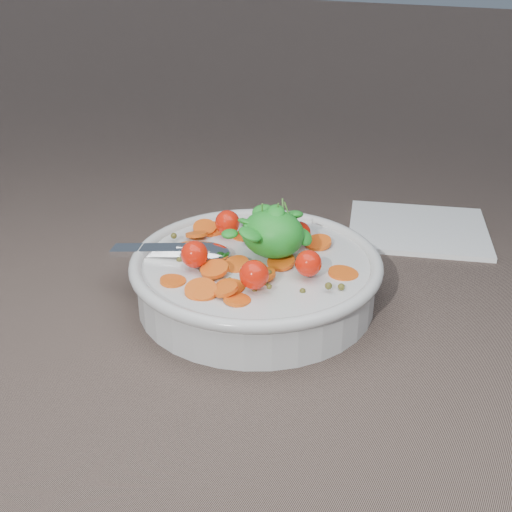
% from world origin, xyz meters
% --- Properties ---
extents(ground, '(6.00, 6.00, 0.00)m').
position_xyz_m(ground, '(0.00, 0.00, 0.00)').
color(ground, '#6C584D').
rests_on(ground, ground).
extents(bowl, '(0.26, 0.24, 0.10)m').
position_xyz_m(bowl, '(-0.01, 0.03, 0.03)').
color(bowl, silver).
rests_on(bowl, ground).
extents(napkin, '(0.20, 0.19, 0.01)m').
position_xyz_m(napkin, '(0.09, 0.27, 0.00)').
color(napkin, white).
rests_on(napkin, ground).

